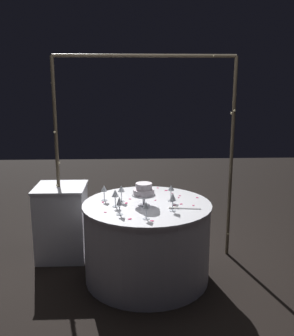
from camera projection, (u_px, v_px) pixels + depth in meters
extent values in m
plane|color=black|center=(147.00, 277.00, 3.74)|extent=(12.00, 12.00, 0.00)
cylinder|color=#473D2D|center=(57.00, 162.00, 3.94)|extent=(0.04, 0.04, 2.15)
cylinder|color=#473D2D|center=(231.00, 161.00, 4.02)|extent=(0.04, 0.04, 2.15)
cylinder|color=#473D2D|center=(145.00, 56.00, 3.74)|extent=(1.85, 0.04, 0.04)
sphere|color=#F9EAB2|center=(59.00, 213.00, 4.06)|extent=(0.02, 0.02, 0.02)
sphere|color=#F9EAB2|center=(228.00, 234.00, 4.19)|extent=(0.02, 0.02, 0.02)
sphere|color=#F9EAB2|center=(75.00, 56.00, 3.72)|extent=(0.02, 0.02, 0.02)
sphere|color=#F9EAB2|center=(57.00, 185.00, 3.98)|extent=(0.02, 0.02, 0.02)
sphere|color=#F9EAB2|center=(234.00, 111.00, 3.88)|extent=(0.02, 0.02, 0.02)
sphere|color=#F9EAB2|center=(109.00, 56.00, 3.74)|extent=(0.02, 0.02, 0.02)
sphere|color=#F9EAB2|center=(54.00, 132.00, 3.86)|extent=(0.02, 0.02, 0.02)
sphere|color=#F9EAB2|center=(232.00, 113.00, 3.93)|extent=(0.02, 0.02, 0.02)
sphere|color=#F9EAB2|center=(144.00, 56.00, 3.75)|extent=(0.02, 0.02, 0.02)
sphere|color=#F9EAB2|center=(62.00, 233.00, 4.11)|extent=(0.02, 0.02, 0.02)
sphere|color=#F9EAB2|center=(228.00, 241.00, 4.22)|extent=(0.02, 0.02, 0.02)
sphere|color=#F9EAB2|center=(179.00, 56.00, 3.77)|extent=(0.02, 0.02, 0.02)
sphere|color=#F9EAB2|center=(52.00, 83.00, 3.77)|extent=(0.02, 0.02, 0.02)
sphere|color=#F9EAB2|center=(235.00, 98.00, 3.87)|extent=(0.02, 0.02, 0.02)
sphere|color=#F9EAB2|center=(213.00, 56.00, 3.76)|extent=(0.02, 0.02, 0.02)
sphere|color=#F9EAB2|center=(59.00, 163.00, 3.94)|extent=(0.02, 0.02, 0.02)
sphere|color=#F9EAB2|center=(235.00, 95.00, 3.88)|extent=(0.02, 0.02, 0.02)
cylinder|color=white|center=(147.00, 242.00, 3.66)|extent=(1.20, 1.20, 0.75)
cylinder|color=white|center=(147.00, 204.00, 3.57)|extent=(1.23, 1.23, 0.02)
cube|color=white|center=(62.00, 222.00, 4.11)|extent=(0.52, 0.52, 0.79)
cube|color=white|center=(60.00, 187.00, 4.02)|extent=(0.54, 0.54, 0.02)
cylinder|color=silver|center=(144.00, 205.00, 3.51)|extent=(0.11, 0.11, 0.01)
cylinder|color=silver|center=(144.00, 200.00, 3.50)|extent=(0.02, 0.02, 0.09)
cylinder|color=silver|center=(144.00, 195.00, 3.49)|extent=(0.22, 0.22, 0.01)
cylinder|color=white|center=(144.00, 192.00, 3.48)|extent=(0.20, 0.20, 0.05)
cylinder|color=white|center=(144.00, 186.00, 3.47)|extent=(0.15, 0.15, 0.06)
cylinder|color=silver|center=(172.00, 211.00, 3.36)|extent=(0.06, 0.06, 0.00)
cylinder|color=silver|center=(173.00, 205.00, 3.35)|extent=(0.01, 0.01, 0.09)
cone|color=silver|center=(173.00, 197.00, 3.34)|extent=(0.06, 0.06, 0.07)
cylinder|color=silver|center=(121.00, 201.00, 3.63)|extent=(0.06, 0.06, 0.00)
cylinder|color=silver|center=(121.00, 196.00, 3.62)|extent=(0.01, 0.01, 0.10)
cone|color=silver|center=(121.00, 189.00, 3.61)|extent=(0.06, 0.06, 0.06)
cylinder|color=silver|center=(104.00, 200.00, 3.66)|extent=(0.06, 0.06, 0.00)
cylinder|color=silver|center=(104.00, 196.00, 3.65)|extent=(0.01, 0.01, 0.09)
cone|color=silver|center=(104.00, 188.00, 3.63)|extent=(0.06, 0.06, 0.06)
cylinder|color=silver|center=(115.00, 206.00, 3.48)|extent=(0.06, 0.06, 0.00)
cylinder|color=silver|center=(115.00, 201.00, 3.47)|extent=(0.01, 0.01, 0.10)
cone|color=silver|center=(115.00, 193.00, 3.45)|extent=(0.07, 0.07, 0.06)
cylinder|color=silver|center=(171.00, 201.00, 3.64)|extent=(0.06, 0.06, 0.00)
cylinder|color=silver|center=(171.00, 196.00, 3.63)|extent=(0.01, 0.01, 0.10)
cone|color=silver|center=(171.00, 188.00, 3.61)|extent=(0.06, 0.06, 0.05)
cylinder|color=silver|center=(146.00, 219.00, 3.17)|extent=(0.06, 0.06, 0.00)
cylinder|color=silver|center=(146.00, 213.00, 3.15)|extent=(0.01, 0.01, 0.09)
cone|color=silver|center=(146.00, 205.00, 3.14)|extent=(0.06, 0.06, 0.06)
cylinder|color=silver|center=(120.00, 214.00, 3.27)|extent=(0.06, 0.06, 0.00)
cylinder|color=silver|center=(120.00, 210.00, 3.26)|extent=(0.01, 0.01, 0.08)
cone|color=silver|center=(119.00, 201.00, 3.24)|extent=(0.05, 0.05, 0.07)
cube|color=silver|center=(189.00, 208.00, 3.42)|extent=(0.22, 0.05, 0.01)
cube|color=white|center=(174.00, 208.00, 3.43)|extent=(0.09, 0.03, 0.01)
ellipsoid|color=#C61951|center=(130.00, 199.00, 3.71)|extent=(0.04, 0.03, 0.00)
ellipsoid|color=#C61951|center=(155.00, 200.00, 3.67)|extent=(0.03, 0.03, 0.00)
ellipsoid|color=#C61951|center=(166.00, 190.00, 4.00)|extent=(0.05, 0.04, 0.00)
ellipsoid|color=#C61951|center=(180.00, 196.00, 3.82)|extent=(0.03, 0.03, 0.00)
ellipsoid|color=#C61951|center=(172.00, 193.00, 3.89)|extent=(0.03, 0.03, 0.00)
ellipsoid|color=#C61951|center=(155.00, 196.00, 3.80)|extent=(0.03, 0.03, 0.00)
ellipsoid|color=#C61951|center=(103.00, 202.00, 3.60)|extent=(0.03, 0.04, 0.00)
ellipsoid|color=#C61951|center=(179.00, 197.00, 3.75)|extent=(0.03, 0.03, 0.00)
ellipsoid|color=#C61951|center=(181.00, 204.00, 3.55)|extent=(0.04, 0.04, 0.00)
ellipsoid|color=#C61951|center=(130.00, 219.00, 3.16)|extent=(0.05, 0.05, 0.00)
ellipsoid|color=#C61951|center=(105.00, 212.00, 3.32)|extent=(0.03, 0.02, 0.00)
ellipsoid|color=#C61951|center=(152.00, 221.00, 3.11)|extent=(0.04, 0.04, 0.00)
ellipsoid|color=#C61951|center=(174.00, 205.00, 3.52)|extent=(0.03, 0.03, 0.00)
ellipsoid|color=#C61951|center=(126.00, 203.00, 3.58)|extent=(0.03, 0.04, 0.00)
ellipsoid|color=#C61951|center=(193.00, 205.00, 3.51)|extent=(0.03, 0.03, 0.00)
ellipsoid|color=#C61951|center=(197.00, 198.00, 3.75)|extent=(0.04, 0.04, 0.00)
ellipsoid|color=#C61951|center=(158.00, 188.00, 4.10)|extent=(0.03, 0.04, 0.00)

